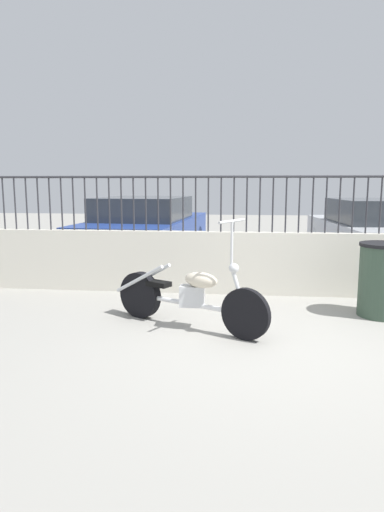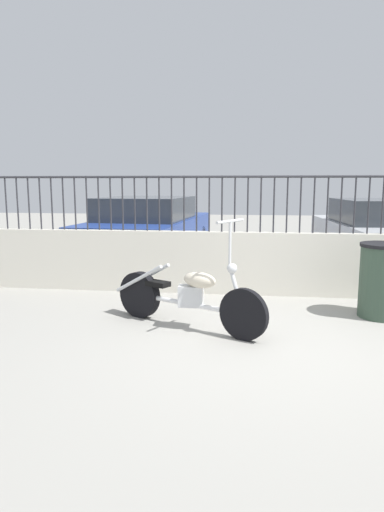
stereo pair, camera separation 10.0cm
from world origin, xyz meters
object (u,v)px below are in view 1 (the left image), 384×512
object	(u,v)px
motorcycle_white	(182,295)
car_blue	(146,229)
car_silver	(375,231)
trash_bin	(383,280)

from	to	relation	value
motorcycle_white	car_blue	bearing A→B (deg)	135.59
motorcycle_white	car_blue	size ratio (longest dim) A/B	0.41
car_blue	car_silver	distance (m)	4.80
motorcycle_white	trash_bin	distance (m)	2.54
trash_bin	motorcycle_white	bearing A→B (deg)	-163.92
motorcycle_white	car_blue	world-z (taller)	car_blue
trash_bin	car_silver	world-z (taller)	car_silver
car_blue	car_silver	world-z (taller)	car_blue
car_blue	car_silver	bearing A→B (deg)	-81.46
trash_bin	car_blue	size ratio (longest dim) A/B	0.20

